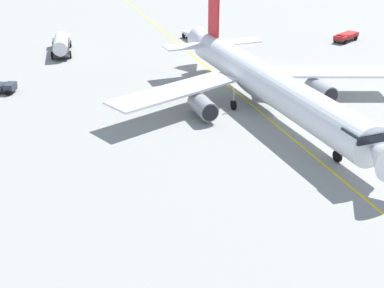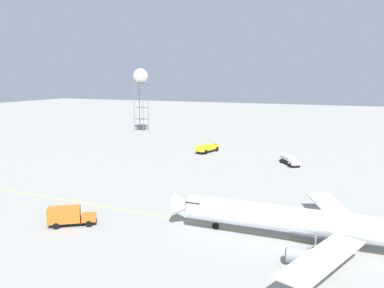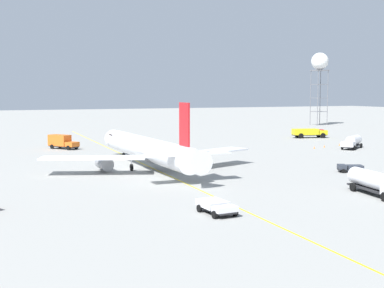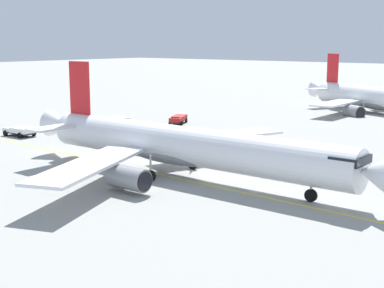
% 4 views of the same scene
% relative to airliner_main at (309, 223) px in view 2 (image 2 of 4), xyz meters
% --- Properties ---
extents(ground_plane, '(600.00, 600.00, 0.00)m').
position_rel_airliner_main_xyz_m(ground_plane, '(-1.15, -1.63, -3.05)').
color(ground_plane, gray).
extents(airliner_main, '(41.77, 35.92, 11.12)m').
position_rel_airliner_main_xyz_m(airliner_main, '(0.00, 0.00, 0.00)').
color(airliner_main, white).
rests_on(airliner_main, ground_plane).
extents(fire_tender_truck, '(5.09, 9.82, 2.50)m').
position_rel_airliner_main_xyz_m(fire_tender_truck, '(-37.88, 59.37, -1.52)').
color(fire_tender_truck, '#232326').
rests_on(fire_tender_truck, ground_plane).
extents(catering_truck_truck, '(7.51, 6.13, 3.10)m').
position_rel_airliner_main_xyz_m(catering_truck_truck, '(-36.34, -7.78, -1.40)').
color(catering_truck_truck, '#232326').
rests_on(catering_truck_truck, ground_plane).
extents(fuel_tanker_truck, '(6.66, 8.23, 2.87)m').
position_rel_airliner_main_xyz_m(fuel_tanker_truck, '(-11.02, 51.59, -1.50)').
color(fuel_tanker_truck, '#232326').
rests_on(fuel_tanker_truck, ground_plane).
extents(radar_tower, '(6.43, 6.43, 27.29)m').
position_rel_airliner_main_xyz_m(radar_tower, '(-83.27, 96.77, 20.20)').
color(radar_tower, slate).
rests_on(radar_tower, ground_plane).
extents(taxiway_centreline, '(169.37, 7.32, 0.01)m').
position_rel_airliner_main_xyz_m(taxiway_centreline, '(-3.78, 0.88, -3.05)').
color(taxiway_centreline, yellow).
rests_on(taxiway_centreline, ground_plane).
extents(safety_cone_near, '(0.36, 0.36, 0.55)m').
position_rel_airliner_main_xyz_m(safety_cone_near, '(-14.54, 43.91, -2.78)').
color(safety_cone_near, orange).
rests_on(safety_cone_near, ground_plane).
extents(safety_cone_mid, '(0.36, 0.36, 0.55)m').
position_rel_airliner_main_xyz_m(safety_cone_mid, '(-15.69, 47.53, -2.78)').
color(safety_cone_mid, orange).
rests_on(safety_cone_mid, ground_plane).
extents(safety_cone_far, '(0.36, 0.36, 0.55)m').
position_rel_airliner_main_xyz_m(safety_cone_far, '(-17.53, 53.33, -2.78)').
color(safety_cone_far, orange).
rests_on(safety_cone_far, ground_plane).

